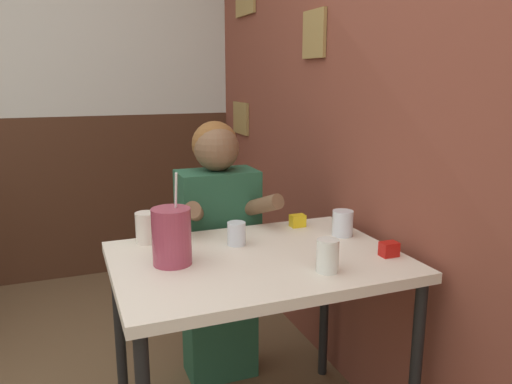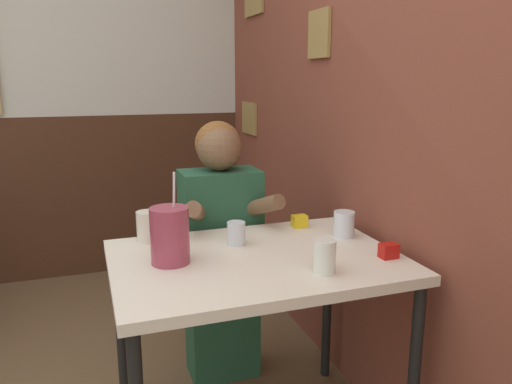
% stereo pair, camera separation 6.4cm
% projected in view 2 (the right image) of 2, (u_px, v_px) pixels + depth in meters
% --- Properties ---
extents(brick_wall_right, '(0.08, 4.27, 2.70)m').
position_uv_depth(brick_wall_right, '(305.00, 77.00, 2.53)').
color(brick_wall_right, brown).
rests_on(brick_wall_right, ground_plane).
extents(back_wall, '(5.72, 0.09, 2.70)m').
position_uv_depth(back_wall, '(25.00, 76.00, 3.15)').
color(back_wall, silver).
rests_on(back_wall, ground_plane).
extents(main_table, '(0.98, 0.71, 0.75)m').
position_uv_depth(main_table, '(256.00, 277.00, 1.74)').
color(main_table, beige).
rests_on(main_table, ground_plane).
extents(person_seated, '(0.42, 0.40, 1.17)m').
position_uv_depth(person_seated, '(221.00, 248.00, 2.21)').
color(person_seated, '#235138').
rests_on(person_seated, ground_plane).
extents(cocktail_pitcher, '(0.13, 0.13, 0.31)m').
position_uv_depth(cocktail_pitcher, '(170.00, 235.00, 1.64)').
color(cocktail_pitcher, '#99384C').
rests_on(cocktail_pitcher, main_table).
extents(glass_near_pitcher, '(0.08, 0.08, 0.10)m').
position_uv_depth(glass_near_pitcher, '(344.00, 224.00, 1.92)').
color(glass_near_pitcher, silver).
rests_on(glass_near_pitcher, main_table).
extents(glass_center, '(0.07, 0.07, 0.11)m').
position_uv_depth(glass_center, '(325.00, 257.00, 1.56)').
color(glass_center, silver).
rests_on(glass_center, main_table).
extents(glass_far_side, '(0.08, 0.08, 0.11)m').
position_uv_depth(glass_far_side, '(148.00, 226.00, 1.87)').
color(glass_far_side, silver).
rests_on(glass_far_side, main_table).
extents(glass_by_brick, '(0.07, 0.07, 0.09)m').
position_uv_depth(glass_by_brick, '(236.00, 233.00, 1.83)').
color(glass_by_brick, silver).
rests_on(glass_by_brick, main_table).
extents(condiment_ketchup, '(0.06, 0.04, 0.05)m').
position_uv_depth(condiment_ketchup, '(389.00, 251.00, 1.70)').
color(condiment_ketchup, '#B7140F').
rests_on(condiment_ketchup, main_table).
extents(condiment_mustard, '(0.06, 0.04, 0.05)m').
position_uv_depth(condiment_mustard, '(299.00, 221.00, 2.05)').
color(condiment_mustard, yellow).
rests_on(condiment_mustard, main_table).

